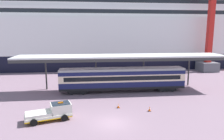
% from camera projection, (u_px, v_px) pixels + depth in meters
% --- Properties ---
extents(ground_plane, '(400.00, 400.00, 0.00)m').
position_uv_depth(ground_plane, '(112.00, 123.00, 23.76)').
color(ground_plane, slate).
extents(cruise_ship, '(121.37, 29.01, 36.92)m').
position_uv_depth(cruise_ship, '(153.00, 24.00, 69.38)').
color(cruise_ship, black).
rests_on(cruise_ship, ground).
extents(platform_canopy, '(35.46, 5.53, 6.26)m').
position_uv_depth(platform_canopy, '(122.00, 57.00, 35.77)').
color(platform_canopy, silver).
rests_on(platform_canopy, ground).
extents(train_carriage, '(21.23, 2.81, 4.11)m').
position_uv_depth(train_carriage, '(122.00, 78.00, 36.02)').
color(train_carriage, black).
rests_on(train_carriage, ground).
extents(service_truck, '(5.56, 3.42, 2.02)m').
position_uv_depth(service_truck, '(53.00, 111.00, 24.50)').
color(service_truck, silver).
rests_on(service_truck, ground).
extents(traffic_cone_near, '(0.36, 0.36, 0.64)m').
position_uv_depth(traffic_cone_near, '(150.00, 109.00, 27.22)').
color(traffic_cone_near, black).
rests_on(traffic_cone_near, ground).
extents(traffic_cone_mid, '(0.36, 0.36, 0.61)m').
position_uv_depth(traffic_cone_mid, '(118.00, 106.00, 28.43)').
color(traffic_cone_mid, black).
rests_on(traffic_cone_mid, ground).
extents(dockside_crane, '(13.56, 4.40, 59.23)m').
position_uv_depth(dockside_crane, '(215.00, 2.00, 52.58)').
color(dockside_crane, '#595960').
rests_on(dockside_crane, ground).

